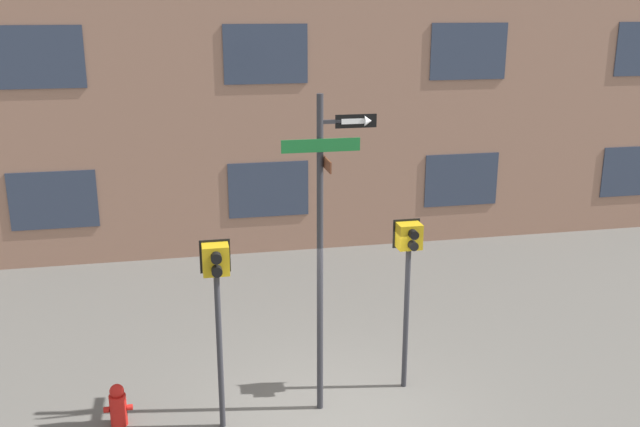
{
  "coord_description": "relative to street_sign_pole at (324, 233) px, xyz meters",
  "views": [
    {
      "loc": [
        -2.05,
        -8.72,
        5.72
      ],
      "look_at": [
        -0.19,
        0.38,
        2.99
      ],
      "focal_mm": 40.0,
      "sensor_mm": 36.0,
      "label": 1
    }
  ],
  "objects": [
    {
      "name": "ground_plane",
      "position": [
        0.14,
        -0.37,
        -2.71
      ],
      "size": [
        60.0,
        60.0,
        0.0
      ],
      "primitive_type": "plane",
      "color": "#595651"
    },
    {
      "name": "pedestrian_signal_left",
      "position": [
        -1.5,
        -0.19,
        -0.55
      ],
      "size": [
        0.41,
        0.4,
        2.73
      ],
      "color": "#2D2D33",
      "rests_on": "ground_plane"
    },
    {
      "name": "pedestrian_signal_right",
      "position": [
        1.35,
        0.35,
        -0.59
      ],
      "size": [
        0.41,
        0.4,
        2.68
      ],
      "color": "#2D2D33",
      "rests_on": "ground_plane"
    },
    {
      "name": "street_sign_pole",
      "position": [
        0.0,
        0.0,
        0.0
      ],
      "size": [
        1.29,
        0.8,
        4.61
      ],
      "color": "#2D2D33",
      "rests_on": "ground_plane"
    },
    {
      "name": "fire_hydrant",
      "position": [
        -2.93,
        0.14,
        -2.41
      ],
      "size": [
        0.4,
        0.24,
        0.63
      ],
      "color": "red",
      "rests_on": "ground_plane"
    }
  ]
}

